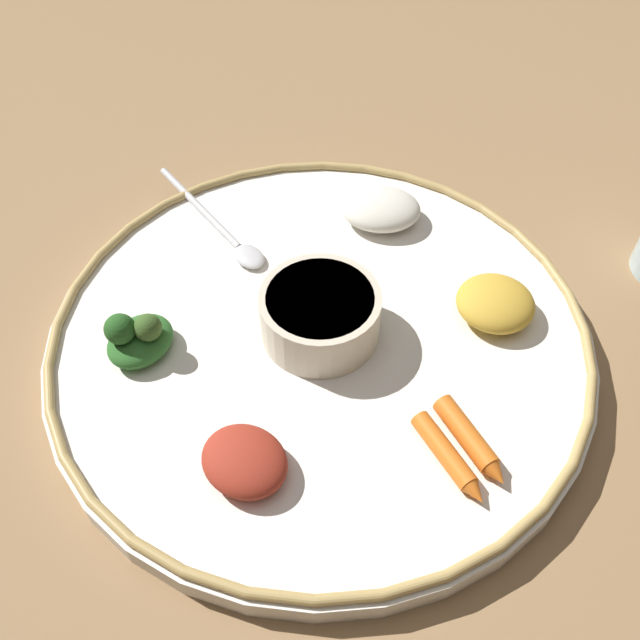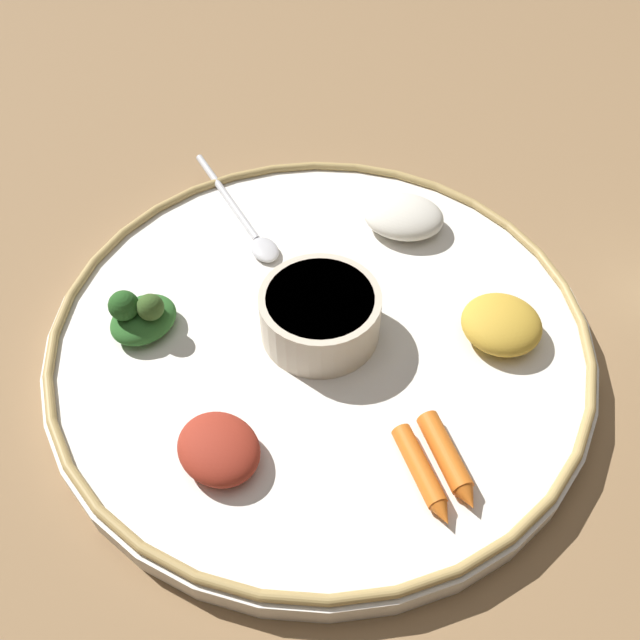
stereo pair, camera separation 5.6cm
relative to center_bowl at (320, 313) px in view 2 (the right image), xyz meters
The scene contains 11 objects.
ground_plane 0.04m from the center_bowl, ahead, with size 2.40×2.40×0.00m, color olive.
platter 0.03m from the center_bowl, ahead, with size 0.45×0.45×0.02m, color white.
platter_rim 0.02m from the center_bowl, ahead, with size 0.45×0.45×0.01m, color tan.
center_bowl is the anchor object (origin of this frame).
spoon 0.15m from the center_bowl, 40.39° to the right, with size 0.14×0.13×0.01m.
greens_pile 0.15m from the center_bowl, 19.81° to the left, with size 0.07×0.07×0.04m.
carrot_near_spoon 0.15m from the center_bowl, 139.25° to the left, with size 0.06×0.07×0.01m.
carrot_outer 0.15m from the center_bowl, 147.45° to the left, with size 0.06×0.07×0.02m.
mound_lentil_yellow 0.15m from the center_bowl, 160.39° to the right, with size 0.06×0.07×0.03m, color gold.
mound_rice_white 0.15m from the center_bowl, 100.39° to the right, with size 0.08×0.06×0.03m, color silver.
mound_beet 0.14m from the center_bowl, 79.61° to the left, with size 0.06×0.06×0.03m, color maroon.
Camera 2 is at (-0.13, 0.34, 0.47)m, focal length 38.62 mm.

